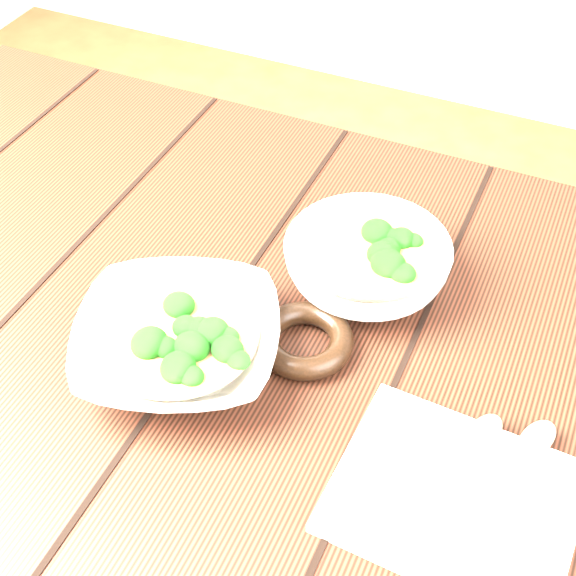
% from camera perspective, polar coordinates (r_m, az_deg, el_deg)
% --- Properties ---
extents(table, '(1.20, 0.80, 0.75)m').
position_cam_1_polar(table, '(0.92, -4.09, -8.34)').
color(table, '#3A1A10').
rests_on(table, ground).
extents(soup_bowl_front, '(0.26, 0.26, 0.06)m').
position_cam_1_polar(soup_bowl_front, '(0.79, -7.84, -3.77)').
color(soup_bowl_front, silver).
rests_on(soup_bowl_front, table).
extents(soup_bowl_back, '(0.19, 0.19, 0.06)m').
position_cam_1_polar(soup_bowl_back, '(0.86, 5.61, 1.79)').
color(soup_bowl_back, silver).
rests_on(soup_bowl_back, table).
extents(trivet, '(0.13, 0.13, 0.02)m').
position_cam_1_polar(trivet, '(0.81, 1.18, -3.72)').
color(trivet, black).
rests_on(trivet, table).
extents(napkin, '(0.21, 0.17, 0.01)m').
position_cam_1_polar(napkin, '(0.72, 11.76, -14.40)').
color(napkin, beige).
rests_on(napkin, table).
extents(spoon_left, '(0.06, 0.17, 0.01)m').
position_cam_1_polar(spoon_left, '(0.74, 12.47, -11.60)').
color(spoon_left, '#AEA799').
rests_on(spoon_left, napkin).
extents(spoon_right, '(0.07, 0.16, 0.01)m').
position_cam_1_polar(spoon_right, '(0.74, 15.97, -11.73)').
color(spoon_right, '#AEA799').
rests_on(spoon_right, napkin).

